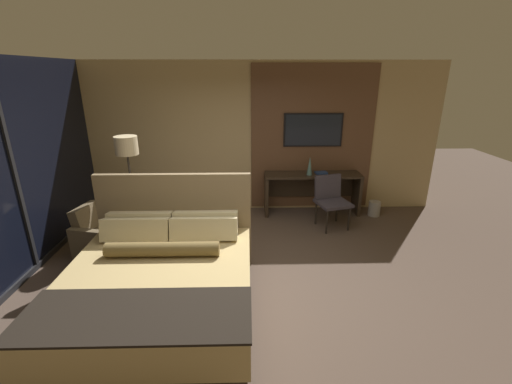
# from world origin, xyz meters

# --- Properties ---
(ground_plane) EXTENTS (16.00, 16.00, 0.00)m
(ground_plane) POSITION_xyz_m (0.00, 0.00, 0.00)
(ground_plane) COLOR #4C3D33
(wall_back_tv_panel) EXTENTS (7.20, 0.09, 2.80)m
(wall_back_tv_panel) POSITION_xyz_m (0.16, 2.59, 1.40)
(wall_back_tv_panel) COLOR tan
(wall_back_tv_panel) RESTS_ON ground_plane
(wall_left_window) EXTENTS (0.06, 6.00, 2.80)m
(wall_left_window) POSITION_xyz_m (-3.00, 0.40, 1.32)
(wall_left_window) COLOR black
(wall_left_window) RESTS_ON ground_plane
(bed) EXTENTS (2.04, 2.21, 1.35)m
(bed) POSITION_xyz_m (-1.01, -0.53, 0.36)
(bed) COLOR #33281E
(bed) RESTS_ON ground_plane
(desk) EXTENTS (1.80, 0.48, 0.79)m
(desk) POSITION_xyz_m (1.19, 2.33, 0.53)
(desk) COLOR #2D2319
(desk) RESTS_ON ground_plane
(tv) EXTENTS (1.10, 0.04, 0.62)m
(tv) POSITION_xyz_m (1.19, 2.52, 1.57)
(tv) COLOR black
(desk_chair) EXTENTS (0.65, 0.64, 0.90)m
(desk_chair) POSITION_xyz_m (1.42, 1.73, 0.54)
(desk_chair) COLOR #38333D
(desk_chair) RESTS_ON ground_plane
(armchair_by_window) EXTENTS (0.84, 0.86, 0.76)m
(armchair_by_window) POSITION_xyz_m (-2.17, 0.81, 0.26)
(armchair_by_window) COLOR brown
(armchair_by_window) RESTS_ON ground_plane
(floor_lamp) EXTENTS (0.34, 0.34, 1.69)m
(floor_lamp) POSITION_xyz_m (-1.86, 1.30, 1.42)
(floor_lamp) COLOR #282623
(floor_lamp) RESTS_ON ground_plane
(vase_tall) EXTENTS (0.10, 0.10, 0.35)m
(vase_tall) POSITION_xyz_m (1.11, 2.23, 0.97)
(vase_tall) COLOR #4C706B
(vase_tall) RESTS_ON desk
(book) EXTENTS (0.24, 0.18, 0.03)m
(book) POSITION_xyz_m (1.35, 2.31, 0.81)
(book) COLOR navy
(book) RESTS_ON desk
(waste_bin) EXTENTS (0.22, 0.22, 0.28)m
(waste_bin) POSITION_xyz_m (2.38, 2.14, 0.14)
(waste_bin) COLOR gray
(waste_bin) RESTS_ON ground_plane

